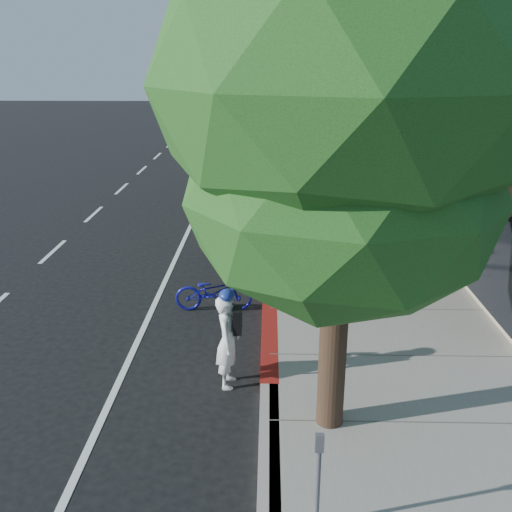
{
  "coord_description": "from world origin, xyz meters",
  "views": [
    {
      "loc": [
        -0.03,
        -9.24,
        5.36
      ],
      "look_at": [
        -0.29,
        1.98,
        1.35
      ],
      "focal_mm": 40.0,
      "sensor_mm": 36.0,
      "label": 1
    }
  ],
  "objects_px": {
    "street_tree_1": "(312,80)",
    "street_tree_5": "(285,72)",
    "dark_suv_far": "(262,129)",
    "street_tree_0": "(346,94)",
    "street_tree_4": "(288,71)",
    "street_tree_3": "(292,70)",
    "pedestrian": "(381,222)",
    "white_pickup": "(236,154)",
    "bicycle": "(214,292)",
    "cyclist": "(228,341)",
    "dark_sedan": "(226,190)",
    "silver_suv": "(254,209)",
    "street_tree_2": "(299,88)"
  },
  "relations": [
    {
      "from": "street_tree_1",
      "to": "street_tree_5",
      "type": "xyz_separation_m",
      "value": [
        0.0,
        24.0,
        -0.56
      ]
    },
    {
      "from": "dark_suv_far",
      "to": "street_tree_0",
      "type": "bearing_deg",
      "value": -94.99
    },
    {
      "from": "street_tree_1",
      "to": "street_tree_4",
      "type": "distance_m",
      "value": 18.0
    },
    {
      "from": "street_tree_3",
      "to": "pedestrian",
      "type": "height_order",
      "value": "street_tree_3"
    },
    {
      "from": "street_tree_4",
      "to": "white_pickup",
      "type": "relative_size",
      "value": 1.34
    },
    {
      "from": "bicycle",
      "to": "pedestrian",
      "type": "xyz_separation_m",
      "value": [
        4.26,
        3.62,
        0.56
      ]
    },
    {
      "from": "street_tree_3",
      "to": "pedestrian",
      "type": "xyz_separation_m",
      "value": [
        2.13,
        -10.19,
        -3.66
      ]
    },
    {
      "from": "street_tree_5",
      "to": "white_pickup",
      "type": "bearing_deg",
      "value": -104.21
    },
    {
      "from": "cyclist",
      "to": "dark_suv_far",
      "type": "bearing_deg",
      "value": 2.85
    },
    {
      "from": "street_tree_3",
      "to": "dark_sedan",
      "type": "bearing_deg",
      "value": -117.1
    },
    {
      "from": "street_tree_3",
      "to": "white_pickup",
      "type": "distance_m",
      "value": 5.06
    },
    {
      "from": "dark_suv_far",
      "to": "pedestrian",
      "type": "distance_m",
      "value": 22.35
    },
    {
      "from": "street_tree_1",
      "to": "street_tree_5",
      "type": "bearing_deg",
      "value": 90.0
    },
    {
      "from": "pedestrian",
      "to": "street_tree_0",
      "type": "bearing_deg",
      "value": 45.2
    },
    {
      "from": "dark_suv_far",
      "to": "street_tree_1",
      "type": "bearing_deg",
      "value": -94.32
    },
    {
      "from": "silver_suv",
      "to": "white_pickup",
      "type": "height_order",
      "value": "white_pickup"
    },
    {
      "from": "street_tree_1",
      "to": "pedestrian",
      "type": "bearing_deg",
      "value": 40.39
    },
    {
      "from": "bicycle",
      "to": "dark_suv_far",
      "type": "distance_m",
      "value": 25.7
    },
    {
      "from": "cyclist",
      "to": "silver_suv",
      "type": "height_order",
      "value": "cyclist"
    },
    {
      "from": "street_tree_1",
      "to": "dark_suv_far",
      "type": "xyz_separation_m",
      "value": [
        -1.4,
        23.88,
        -4.01
      ]
    },
    {
      "from": "street_tree_0",
      "to": "street_tree_5",
      "type": "relative_size",
      "value": 1.16
    },
    {
      "from": "cyclist",
      "to": "dark_sedan",
      "type": "height_order",
      "value": "cyclist"
    },
    {
      "from": "street_tree_2",
      "to": "white_pickup",
      "type": "bearing_deg",
      "value": 107.45
    },
    {
      "from": "street_tree_5",
      "to": "cyclist",
      "type": "xyz_separation_m",
      "value": [
        -1.6,
        -28.78,
        -3.4
      ]
    },
    {
      "from": "bicycle",
      "to": "white_pickup",
      "type": "bearing_deg",
      "value": -0.42
    },
    {
      "from": "street_tree_4",
      "to": "bicycle",
      "type": "relative_size",
      "value": 4.27
    },
    {
      "from": "street_tree_0",
      "to": "dark_suv_far",
      "type": "distance_m",
      "value": 30.2
    },
    {
      "from": "silver_suv",
      "to": "street_tree_3",
      "type": "bearing_deg",
      "value": 80.48
    },
    {
      "from": "street_tree_1",
      "to": "silver_suv",
      "type": "xyz_separation_m",
      "value": [
        -1.4,
        4.0,
        -4.04
      ]
    },
    {
      "from": "street_tree_0",
      "to": "bicycle",
      "type": "xyz_separation_m",
      "value": [
        -2.13,
        4.19,
        -4.45
      ]
    },
    {
      "from": "bicycle",
      "to": "silver_suv",
      "type": "relative_size",
      "value": 0.31
    },
    {
      "from": "street_tree_3",
      "to": "dark_suv_far",
      "type": "xyz_separation_m",
      "value": [
        -1.4,
        11.88,
        -3.89
      ]
    },
    {
      "from": "street_tree_3",
      "to": "dark_suv_far",
      "type": "bearing_deg",
      "value": 96.72
    },
    {
      "from": "street_tree_5",
      "to": "silver_suv",
      "type": "relative_size",
      "value": 1.28
    },
    {
      "from": "street_tree_4",
      "to": "silver_suv",
      "type": "bearing_deg",
      "value": -95.71
    },
    {
      "from": "street_tree_4",
      "to": "street_tree_5",
      "type": "relative_size",
      "value": 1.05
    },
    {
      "from": "street_tree_3",
      "to": "street_tree_4",
      "type": "relative_size",
      "value": 1.05
    },
    {
      "from": "street_tree_5",
      "to": "dark_sedan",
      "type": "xyz_separation_m",
      "value": [
        -2.52,
        -16.92,
        -3.56
      ]
    },
    {
      "from": "street_tree_2",
      "to": "bicycle",
      "type": "distance_m",
      "value": 8.97
    },
    {
      "from": "street_tree_3",
      "to": "white_pickup",
      "type": "height_order",
      "value": "street_tree_3"
    },
    {
      "from": "street_tree_5",
      "to": "cyclist",
      "type": "relative_size",
      "value": 4.18
    },
    {
      "from": "street_tree_4",
      "to": "cyclist",
      "type": "height_order",
      "value": "street_tree_4"
    },
    {
      "from": "street_tree_1",
      "to": "cyclist",
      "type": "bearing_deg",
      "value": -108.5
    },
    {
      "from": "street_tree_0",
      "to": "pedestrian",
      "type": "bearing_deg",
      "value": 74.75
    },
    {
      "from": "street_tree_1",
      "to": "silver_suv",
      "type": "height_order",
      "value": "street_tree_1"
    },
    {
      "from": "street_tree_5",
      "to": "street_tree_4",
      "type": "bearing_deg",
      "value": -90.0
    },
    {
      "from": "street_tree_0",
      "to": "street_tree_1",
      "type": "distance_m",
      "value": 6.0
    },
    {
      "from": "silver_suv",
      "to": "white_pickup",
      "type": "bearing_deg",
      "value": 96.8
    },
    {
      "from": "street_tree_5",
      "to": "cyclist",
      "type": "distance_m",
      "value": 29.03
    },
    {
      "from": "street_tree_3",
      "to": "bicycle",
      "type": "height_order",
      "value": "street_tree_3"
    }
  ]
}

